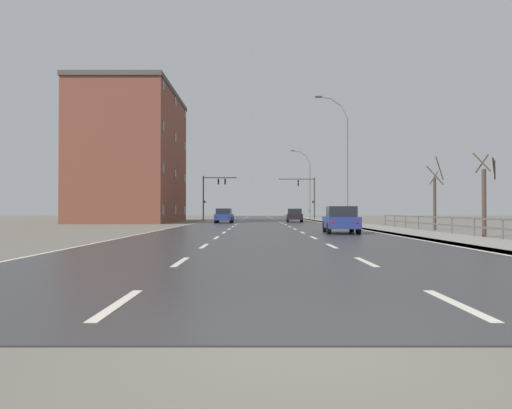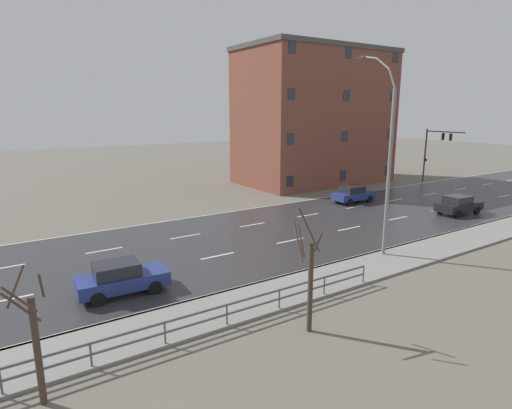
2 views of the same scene
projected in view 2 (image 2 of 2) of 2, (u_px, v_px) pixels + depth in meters
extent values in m
cube|color=#666056|center=(397.00, 209.00, 36.59)|extent=(160.00, 160.00, 0.12)
cube|color=#303033|center=(474.00, 194.00, 42.92)|extent=(14.00, 120.00, 0.02)
cube|color=beige|center=(2.00, 268.00, 22.71)|extent=(0.16, 2.20, 0.01)
cube|color=beige|center=(104.00, 250.00, 25.57)|extent=(0.16, 2.20, 0.01)
cube|color=beige|center=(186.00, 236.00, 28.43)|extent=(0.16, 2.20, 0.01)
cube|color=beige|center=(252.00, 225.00, 31.28)|extent=(0.16, 2.20, 0.01)
cube|color=beige|center=(308.00, 215.00, 34.14)|extent=(0.16, 2.20, 0.01)
cube|color=beige|center=(355.00, 207.00, 37.00)|extent=(0.16, 2.20, 0.01)
cube|color=beige|center=(395.00, 200.00, 39.86)|extent=(0.16, 2.20, 0.01)
cube|color=beige|center=(430.00, 194.00, 42.71)|extent=(0.16, 2.20, 0.01)
cube|color=beige|center=(460.00, 189.00, 45.57)|extent=(0.16, 2.20, 0.01)
cube|color=beige|center=(487.00, 184.00, 48.43)|extent=(0.16, 2.20, 0.01)
cube|color=beige|center=(511.00, 180.00, 51.29)|extent=(0.16, 2.20, 0.01)
cube|color=beige|center=(6.00, 300.00, 18.89)|extent=(0.16, 2.20, 0.01)
cube|color=beige|center=(126.00, 275.00, 21.75)|extent=(0.16, 2.20, 0.01)
cube|color=beige|center=(218.00, 256.00, 24.60)|extent=(0.16, 2.20, 0.01)
cube|color=beige|center=(290.00, 241.00, 27.46)|extent=(0.16, 2.20, 0.01)
cube|color=beige|center=(349.00, 228.00, 30.32)|extent=(0.16, 2.20, 0.01)
cube|color=beige|center=(398.00, 218.00, 33.18)|extent=(0.16, 2.20, 0.01)
cube|color=beige|center=(439.00, 210.00, 36.03)|extent=(0.16, 2.20, 0.01)
cube|color=beige|center=(474.00, 202.00, 38.89)|extent=(0.16, 2.20, 0.01)
cube|color=beige|center=(504.00, 196.00, 41.75)|extent=(0.16, 2.20, 0.01)
cube|color=beige|center=(417.00, 184.00, 48.53)|extent=(0.16, 120.00, 0.01)
cube|color=#515459|center=(90.00, 344.00, 13.66)|extent=(0.06, 25.64, 0.08)
cube|color=#515459|center=(91.00, 355.00, 13.75)|extent=(0.06, 25.64, 0.08)
cylinder|color=#515459|center=(1.00, 383.00, 12.40)|extent=(0.07, 0.07, 1.00)
cylinder|color=#515459|center=(91.00, 356.00, 13.76)|extent=(0.07, 0.07, 1.00)
cylinder|color=#515459|center=(165.00, 334.00, 15.12)|extent=(0.07, 0.07, 1.00)
cylinder|color=#515459|center=(227.00, 315.00, 16.47)|extent=(0.07, 0.07, 1.00)
cylinder|color=#515459|center=(279.00, 300.00, 17.83)|extent=(0.07, 0.07, 1.00)
cylinder|color=#515459|center=(324.00, 286.00, 19.19)|extent=(0.07, 0.07, 1.00)
cylinder|color=#515459|center=(363.00, 275.00, 20.54)|extent=(0.07, 0.07, 1.00)
cylinder|color=slate|center=(389.00, 176.00, 23.61)|extent=(0.20, 0.20, 9.60)
cylinder|color=slate|center=(392.00, 79.00, 22.63)|extent=(0.58, 0.11, 1.07)
cylinder|color=slate|center=(383.00, 64.00, 23.02)|extent=(0.99, 0.11, 0.74)
cylinder|color=slate|center=(369.00, 57.00, 23.76)|extent=(1.13, 0.11, 0.30)
cube|color=#333335|center=(362.00, 58.00, 24.21)|extent=(0.56, 0.24, 0.12)
cylinder|color=#38383A|center=(425.00, 155.00, 50.04)|extent=(0.18, 0.18, 6.27)
cylinder|color=#38383A|center=(445.00, 132.00, 47.46)|extent=(4.74, 0.12, 0.12)
cube|color=black|center=(443.00, 137.00, 47.78)|extent=(0.20, 0.28, 0.80)
sphere|color=#2D2D2D|center=(442.00, 134.00, 47.64)|extent=(0.14, 0.14, 0.14)
sphere|color=#2D2D2D|center=(442.00, 137.00, 47.70)|extent=(0.14, 0.14, 0.14)
sphere|color=green|center=(442.00, 139.00, 47.75)|extent=(0.14, 0.14, 0.14)
cube|color=black|center=(451.00, 137.00, 47.00)|extent=(0.20, 0.28, 0.80)
sphere|color=#2D2D2D|center=(450.00, 135.00, 46.86)|extent=(0.14, 0.14, 0.14)
sphere|color=#2D2D2D|center=(450.00, 137.00, 46.92)|extent=(0.14, 0.14, 0.14)
sphere|color=green|center=(450.00, 139.00, 46.98)|extent=(0.14, 0.14, 0.14)
cube|color=black|center=(426.00, 160.00, 49.95)|extent=(0.18, 0.12, 0.32)
cube|color=navy|center=(123.00, 280.00, 19.48)|extent=(1.98, 4.19, 0.64)
cube|color=black|center=(116.00, 269.00, 19.22)|extent=(1.67, 2.08, 0.60)
cube|color=slate|center=(137.00, 266.00, 19.69)|extent=(1.41, 0.16, 0.51)
cylinder|color=black|center=(155.00, 287.00, 19.48)|extent=(0.26, 0.67, 0.66)
cylinder|color=black|center=(146.00, 276.00, 20.85)|extent=(0.26, 0.67, 0.66)
cylinder|color=black|center=(98.00, 299.00, 18.25)|extent=(0.26, 0.67, 0.66)
cylinder|color=black|center=(92.00, 286.00, 19.62)|extent=(0.26, 0.67, 0.66)
cube|color=red|center=(74.00, 284.00, 19.05)|extent=(0.16, 0.05, 0.14)
cube|color=red|center=(78.00, 295.00, 17.94)|extent=(0.16, 0.05, 0.14)
cube|color=navy|center=(354.00, 196.00, 38.86)|extent=(1.87, 4.15, 0.64)
cube|color=black|center=(352.00, 189.00, 38.59)|extent=(1.61, 2.04, 0.60)
cube|color=slate|center=(359.00, 189.00, 39.08)|extent=(1.41, 0.12, 0.51)
cylinder|color=black|center=(370.00, 199.00, 38.90)|extent=(0.24, 0.67, 0.66)
cylinder|color=black|center=(357.00, 196.00, 40.25)|extent=(0.24, 0.67, 0.66)
cylinder|color=black|center=(350.00, 202.00, 37.61)|extent=(0.24, 0.67, 0.66)
cylinder|color=black|center=(337.00, 199.00, 38.96)|extent=(0.24, 0.67, 0.66)
cube|color=red|center=(332.00, 197.00, 38.38)|extent=(0.16, 0.04, 0.14)
cube|color=red|center=(342.00, 199.00, 37.28)|extent=(0.16, 0.04, 0.14)
cube|color=black|center=(459.00, 206.00, 34.50)|extent=(1.95, 4.18, 0.64)
cube|color=black|center=(458.00, 199.00, 34.24)|extent=(1.65, 2.07, 0.60)
cube|color=slate|center=(465.00, 198.00, 34.71)|extent=(1.41, 0.15, 0.51)
cylinder|color=black|center=(477.00, 210.00, 34.51)|extent=(0.25, 0.67, 0.66)
cylinder|color=black|center=(459.00, 206.00, 35.88)|extent=(0.25, 0.67, 0.66)
cylinder|color=black|center=(458.00, 214.00, 33.27)|extent=(0.25, 0.67, 0.66)
cylinder|color=black|center=(440.00, 210.00, 34.63)|extent=(0.25, 0.67, 0.66)
cube|color=red|center=(436.00, 208.00, 34.06)|extent=(0.16, 0.05, 0.14)
cube|color=red|center=(450.00, 211.00, 32.95)|extent=(0.16, 0.05, 0.14)
cube|color=brown|center=(314.00, 119.00, 48.85)|extent=(10.17, 17.13, 14.84)
cube|color=#4C4742|center=(316.00, 50.00, 47.16)|extent=(10.37, 17.47, 0.50)
cube|color=#282D38|center=(290.00, 181.00, 42.11)|extent=(0.04, 0.90, 1.10)
cube|color=#282D38|center=(343.00, 175.00, 46.00)|extent=(0.04, 0.90, 1.10)
cube|color=#282D38|center=(388.00, 170.00, 49.90)|extent=(0.04, 0.90, 1.10)
cube|color=#282D38|center=(291.00, 139.00, 41.16)|extent=(0.04, 0.90, 1.10)
cube|color=#282D38|center=(345.00, 136.00, 45.06)|extent=(0.04, 0.90, 1.10)
cube|color=#282D38|center=(390.00, 134.00, 48.95)|extent=(0.04, 0.90, 1.10)
cube|color=#282D38|center=(291.00, 94.00, 40.21)|extent=(0.04, 0.90, 1.10)
cube|color=#282D38|center=(347.00, 95.00, 44.11)|extent=(0.04, 0.90, 1.10)
cube|color=#282D38|center=(393.00, 97.00, 48.01)|extent=(0.04, 0.90, 1.10)
cube|color=#282D38|center=(292.00, 47.00, 39.26)|extent=(0.04, 0.90, 1.10)
cube|color=#282D38|center=(349.00, 53.00, 43.16)|extent=(0.04, 0.90, 1.10)
cube|color=#282D38|center=(396.00, 58.00, 47.06)|extent=(0.04, 0.90, 1.10)
cylinder|color=#423328|center=(37.00, 352.00, 11.89)|extent=(0.20, 0.20, 3.37)
cylinder|color=#423328|center=(15.00, 286.00, 11.49)|extent=(0.66, 0.59, 0.99)
cylinder|color=#423328|center=(21.00, 307.00, 11.06)|extent=(0.52, 0.88, 0.92)
cylinder|color=#423328|center=(41.00, 286.00, 11.57)|extent=(0.66, 0.17, 0.94)
cylinder|color=#423328|center=(19.00, 300.00, 11.05)|extent=(0.53, 0.78, 0.78)
cylinder|color=#423328|center=(310.00, 288.00, 15.89)|extent=(0.20, 0.20, 3.59)
cylinder|color=#423328|center=(298.00, 241.00, 15.32)|extent=(1.09, 0.42, 1.35)
cylinder|color=#423328|center=(309.00, 230.00, 15.00)|extent=(0.73, 0.50, 1.58)
cylinder|color=#423328|center=(301.00, 240.00, 15.36)|extent=(0.84, 0.37, 1.09)
cylinder|color=#423328|center=(318.00, 242.00, 15.59)|extent=(0.59, 0.18, 0.93)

